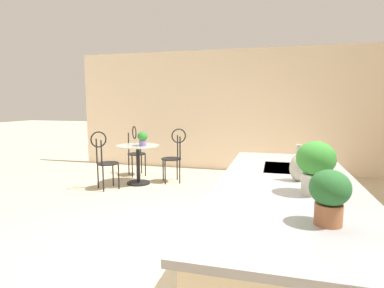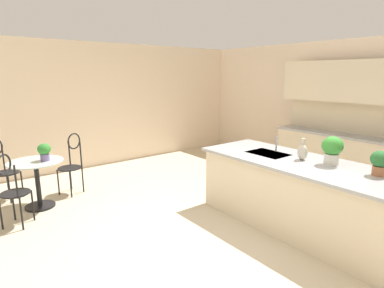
{
  "view_description": "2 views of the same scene",
  "coord_description": "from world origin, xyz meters",
  "px_view_note": "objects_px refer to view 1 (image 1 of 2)",
  "views": [
    {
      "loc": [
        2.79,
        0.74,
        1.53
      ],
      "look_at": [
        -1.72,
        -0.47,
        0.91
      ],
      "focal_mm": 29.2,
      "sensor_mm": 36.0,
      "label": 1
    },
    {
      "loc": [
        2.49,
        -2.67,
        2.02
      ],
      "look_at": [
        -1.18,
        0.19,
        0.98
      ],
      "focal_mm": 29.21,
      "sensor_mm": 36.0,
      "label": 2
    }
  ],
  "objects_px": {
    "bistro_table": "(138,161)",
    "vase_on_counter": "(298,167)",
    "potted_plant_counter_far": "(330,194)",
    "chair_by_island": "(104,158)",
    "chair_toward_desk": "(174,153)",
    "chair_near_window": "(136,148)",
    "potted_plant_on_table": "(143,138)",
    "potted_plant_counter_near": "(316,164)"
  },
  "relations": [
    {
      "from": "bistro_table",
      "to": "vase_on_counter",
      "type": "xyz_separation_m",
      "value": [
        2.8,
        2.66,
        0.58
      ]
    },
    {
      "from": "bistro_table",
      "to": "vase_on_counter",
      "type": "height_order",
      "value": "vase_on_counter"
    },
    {
      "from": "chair_toward_desk",
      "to": "potted_plant_counter_far",
      "type": "distance_m",
      "value": 4.57
    },
    {
      "from": "potted_plant_counter_far",
      "to": "vase_on_counter",
      "type": "relative_size",
      "value": 0.98
    },
    {
      "from": "potted_plant_on_table",
      "to": "vase_on_counter",
      "type": "relative_size",
      "value": 0.93
    },
    {
      "from": "chair_by_island",
      "to": "vase_on_counter",
      "type": "distance_m",
      "value": 3.87
    },
    {
      "from": "vase_on_counter",
      "to": "bistro_table",
      "type": "bearing_deg",
      "value": -136.44
    },
    {
      "from": "bistro_table",
      "to": "chair_toward_desk",
      "type": "height_order",
      "value": "chair_toward_desk"
    },
    {
      "from": "chair_near_window",
      "to": "potted_plant_on_table",
      "type": "distance_m",
      "value": 0.94
    },
    {
      "from": "chair_near_window",
      "to": "potted_plant_counter_near",
      "type": "xyz_separation_m",
      "value": [
        3.83,
        3.11,
        0.55
      ]
    },
    {
      "from": "chair_by_island",
      "to": "vase_on_counter",
      "type": "xyz_separation_m",
      "value": [
        2.3,
        3.07,
        0.46
      ]
    },
    {
      "from": "chair_near_window",
      "to": "potted_plant_on_table",
      "type": "bearing_deg",
      "value": 33.48
    },
    {
      "from": "potted_plant_counter_far",
      "to": "potted_plant_counter_near",
      "type": "bearing_deg",
      "value": -179.57
    },
    {
      "from": "bistro_table",
      "to": "potted_plant_on_table",
      "type": "bearing_deg",
      "value": 65.43
    },
    {
      "from": "chair_by_island",
      "to": "chair_toward_desk",
      "type": "distance_m",
      "value": 1.31
    },
    {
      "from": "vase_on_counter",
      "to": "chair_toward_desk",
      "type": "bearing_deg",
      "value": -146.6
    },
    {
      "from": "chair_near_window",
      "to": "potted_plant_counter_far",
      "type": "xyz_separation_m",
      "value": [
        4.38,
        3.11,
        0.51
      ]
    },
    {
      "from": "potted_plant_on_table",
      "to": "bistro_table",
      "type": "bearing_deg",
      "value": -114.57
    },
    {
      "from": "chair_near_window",
      "to": "chair_toward_desk",
      "type": "xyz_separation_m",
      "value": [
        0.38,
        0.98,
        0.0
      ]
    },
    {
      "from": "potted_plant_counter_near",
      "to": "vase_on_counter",
      "type": "distance_m",
      "value": 0.37
    },
    {
      "from": "potted_plant_counter_far",
      "to": "potted_plant_on_table",
      "type": "bearing_deg",
      "value": -144.21
    },
    {
      "from": "potted_plant_counter_far",
      "to": "potted_plant_counter_near",
      "type": "distance_m",
      "value": 0.55
    },
    {
      "from": "potted_plant_counter_near",
      "to": "potted_plant_counter_far",
      "type": "bearing_deg",
      "value": 0.43
    },
    {
      "from": "bistro_table",
      "to": "potted_plant_counter_near",
      "type": "distance_m",
      "value": 4.24
    },
    {
      "from": "chair_near_window",
      "to": "vase_on_counter",
      "type": "distance_m",
      "value": 4.63
    },
    {
      "from": "chair_by_island",
      "to": "potted_plant_on_table",
      "type": "height_order",
      "value": "chair_by_island"
    },
    {
      "from": "bistro_table",
      "to": "chair_toward_desk",
      "type": "relative_size",
      "value": 0.77
    },
    {
      "from": "potted_plant_on_table",
      "to": "vase_on_counter",
      "type": "height_order",
      "value": "vase_on_counter"
    },
    {
      "from": "chair_near_window",
      "to": "chair_toward_desk",
      "type": "bearing_deg",
      "value": 68.99
    },
    {
      "from": "chair_by_island",
      "to": "potted_plant_on_table",
      "type": "distance_m",
      "value": 0.77
    },
    {
      "from": "potted_plant_counter_far",
      "to": "potted_plant_counter_near",
      "type": "relative_size",
      "value": 0.79
    },
    {
      "from": "bistro_table",
      "to": "chair_by_island",
      "type": "distance_m",
      "value": 0.66
    },
    {
      "from": "bistro_table",
      "to": "potted_plant_counter_far",
      "type": "distance_m",
      "value": 4.66
    },
    {
      "from": "bistro_table",
      "to": "vase_on_counter",
      "type": "bearing_deg",
      "value": 43.56
    },
    {
      "from": "chair_by_island",
      "to": "vase_on_counter",
      "type": "height_order",
      "value": "vase_on_counter"
    },
    {
      "from": "chair_near_window",
      "to": "potted_plant_on_table",
      "type": "height_order",
      "value": "chair_near_window"
    },
    {
      "from": "chair_near_window",
      "to": "chair_toward_desk",
      "type": "distance_m",
      "value": 1.05
    },
    {
      "from": "potted_plant_on_table",
      "to": "vase_on_counter",
      "type": "distance_m",
      "value": 3.74
    },
    {
      "from": "chair_toward_desk",
      "to": "potted_plant_counter_near",
      "type": "relative_size",
      "value": 2.9
    },
    {
      "from": "potted_plant_counter_near",
      "to": "vase_on_counter",
      "type": "bearing_deg",
      "value": -166.22
    },
    {
      "from": "potted_plant_on_table",
      "to": "potted_plant_counter_near",
      "type": "distance_m",
      "value": 4.06
    },
    {
      "from": "potted_plant_counter_far",
      "to": "vase_on_counter",
      "type": "bearing_deg",
      "value": -174.29
    }
  ]
}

